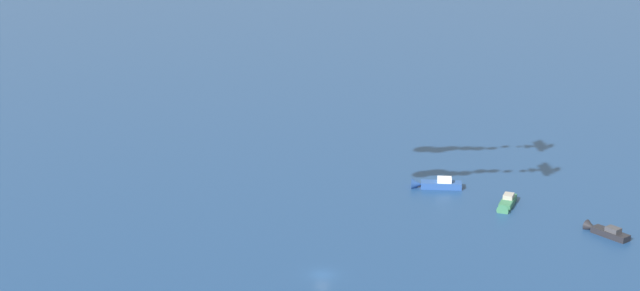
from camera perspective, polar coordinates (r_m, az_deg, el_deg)
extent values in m
plane|color=navy|center=(167.65, 0.14, -7.77)|extent=(2000.00, 2000.00, 0.00)
cube|color=#33704C|center=(203.16, 11.21, -3.34)|extent=(8.07, 4.19, 1.23)
cone|color=#33704C|center=(198.80, 10.95, -3.78)|extent=(2.49, 2.86, 2.47)
cube|color=gray|center=(203.32, 11.26, -3.00)|extent=(3.08, 2.55, 0.93)
cube|color=#23478C|center=(210.57, 7.29, -2.37)|extent=(6.90, 9.11, 1.42)
cone|color=#23478C|center=(210.42, 5.81, -2.33)|extent=(3.60, 3.39, 2.84)
cube|color=silver|center=(210.19, 7.48, -2.05)|extent=(3.52, 3.83, 1.07)
cube|color=black|center=(191.46, 17.04, -5.09)|extent=(4.42, 7.86, 1.20)
cone|color=black|center=(193.84, 15.93, -4.71)|extent=(2.84, 2.52, 2.40)
cube|color=#38383D|center=(190.79, 17.20, -4.85)|extent=(2.58, 3.06, 0.90)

